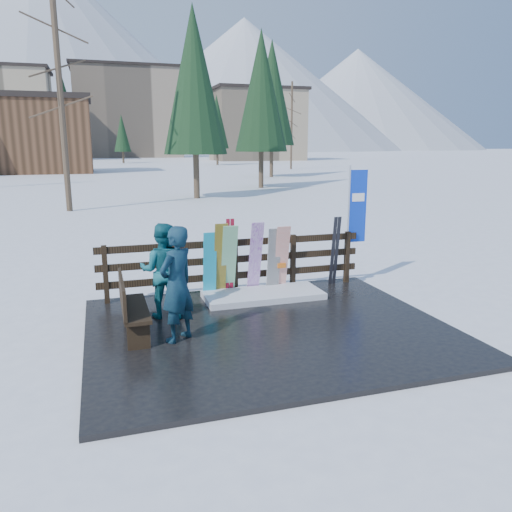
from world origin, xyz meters
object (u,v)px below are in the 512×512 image
object	(u,v)px
snowboard_0	(210,265)
snowboard_1	(229,260)
person_front	(177,284)
person_back	(163,271)
snowboard_2	(220,260)
snowboard_4	(274,260)
snowboard_5	(282,258)
snowboard_3	(255,258)
bench	(130,305)
rental_flag	(355,211)

from	to	relation	value
snowboard_0	snowboard_1	size ratio (longest dim) A/B	0.90
person_front	person_back	xyz separation A→B (m)	(-0.07, 1.19, -0.06)
snowboard_1	person_back	world-z (taller)	person_back
snowboard_2	snowboard_4	distance (m)	1.15
snowboard_2	person_back	size ratio (longest dim) A/B	0.91
person_back	snowboard_2	bearing A→B (deg)	-127.99
snowboard_0	snowboard_2	bearing A→B (deg)	0.00
snowboard_0	person_front	xyz separation A→B (m)	(-0.97, -2.09, 0.24)
snowboard_1	snowboard_5	distance (m)	1.14
snowboard_1	person_front	bearing A→B (deg)	-123.28
snowboard_3	snowboard_4	world-z (taller)	snowboard_3
snowboard_4	person_front	size ratio (longest dim) A/B	0.75
snowboard_1	person_front	world-z (taller)	person_front
snowboard_1	snowboard_2	size ratio (longest dim) A/B	0.98
snowboard_0	bench	bearing A→B (deg)	-134.96
snowboard_5	snowboard_2	bearing A→B (deg)	180.00
person_front	snowboard_2	bearing A→B (deg)	-157.96
bench	rental_flag	world-z (taller)	rental_flag
bench	snowboard_4	world-z (taller)	snowboard_4
snowboard_2	snowboard_3	distance (m)	0.74
bench	person_front	bearing A→B (deg)	-30.18
snowboard_5	person_front	world-z (taller)	person_front
snowboard_4	rental_flag	bearing A→B (deg)	7.64
bench	person_back	xyz separation A→B (m)	(0.64, 0.78, 0.34)
snowboard_0	snowboard_5	bearing A→B (deg)	0.00
snowboard_1	snowboard_3	distance (m)	0.56
bench	snowboard_4	size ratio (longest dim) A/B	1.10
bench	person_back	size ratio (longest dim) A/B	0.88
snowboard_0	snowboard_1	distance (m)	0.40
snowboard_1	rental_flag	distance (m)	3.11
rental_flag	snowboard_1	bearing A→B (deg)	-174.82
snowboard_0	rental_flag	world-z (taller)	rental_flag
person_front	snowboard_0	bearing A→B (deg)	-153.22
snowboard_1	snowboard_2	bearing A→B (deg)	180.00
snowboard_3	snowboard_5	xyz separation A→B (m)	(0.58, -0.00, -0.06)
bench	snowboard_2	xyz separation A→B (m)	(1.90, 1.68, 0.25)
snowboard_2	person_back	world-z (taller)	person_back
snowboard_1	snowboard_3	size ratio (longest dim) A/B	0.97
snowboard_5	rental_flag	world-z (taller)	rental_flag
snowboard_1	person_back	bearing A→B (deg)	-148.05
snowboard_0	snowboard_4	size ratio (longest dim) A/B	1.00
bench	snowboard_2	distance (m)	2.55
snowboard_4	snowboard_1	bearing A→B (deg)	-180.00
bench	rental_flag	size ratio (longest dim) A/B	0.58
snowboard_1	snowboard_3	xyz separation A→B (m)	(0.56, 0.00, 0.02)
snowboard_2	snowboard_3	size ratio (longest dim) A/B	0.99
bench	snowboard_4	xyz separation A→B (m)	(3.04, 1.68, 0.16)
snowboard_2	snowboard_5	world-z (taller)	snowboard_2
snowboard_0	person_back	world-z (taller)	person_back
snowboard_3	rental_flag	world-z (taller)	rental_flag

